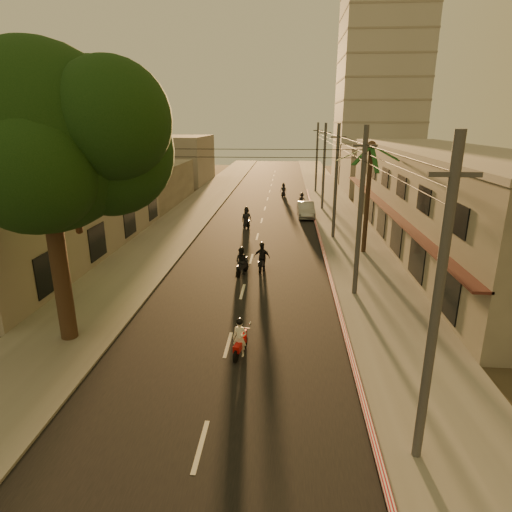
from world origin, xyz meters
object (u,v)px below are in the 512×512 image
Objects in this scene: broadleaf_tree at (53,140)px; parked_car at (306,210)px; palm_tree at (371,152)px; scooter_far_b at (302,200)px; scooter_far_c at (283,190)px; scooter_mid_a at (242,262)px; scooter_mid_b at (262,258)px; scooter_far_a at (246,218)px; scooter_red at (240,339)px.

broadleaf_tree is 2.63× the size of parked_car.
palm_tree is 14.11m from parked_car.
broadleaf_tree reaches higher than scooter_far_b.
scooter_far_c is (-6.09, 24.01, -6.37)m from palm_tree.
palm_tree is at bearing -86.32° from scooter_far_b.
scooter_mid_a reaches higher than scooter_far_c.
broadleaf_tree reaches higher than scooter_mid_b.
palm_tree is 4.30× the size of scooter_far_a.
scooter_mid_a is 12.37m from scooter_far_a.
scooter_mid_a is 0.95× the size of scooter_mid_b.
scooter_far_a reaches higher than parked_car.
palm_tree is (14.61, 13.86, -1.33)m from broadleaf_tree.
parked_car is 12.23m from scooter_far_c.
scooter_mid_b is (0.26, 10.51, 0.10)m from scooter_red.
scooter_far_a is (5.42, 20.99, -7.61)m from broadleaf_tree.
parked_car is (-3.73, 12.02, -6.40)m from palm_tree.
broadleaf_tree is 29.11m from parked_car.
scooter_mid_a is at bearing -107.13° from parked_car.
scooter_far_c is at bearing 77.32° from broadleaf_tree.
scooter_far_c is at bearing 60.13° from scooter_far_a.
scooter_far_c is (3.11, 16.88, -0.09)m from scooter_far_a.
scooter_far_b is at bearing 87.98° from scooter_mid_b.
scooter_mid_a is 0.95× the size of scooter_far_a.
scooter_mid_b is 28.33m from scooter_far_c.
scooter_red is 1.04× the size of scooter_far_b.
scooter_far_c reaches higher than scooter_far_b.
scooter_mid_a is 1.49m from scooter_mid_b.
scooter_far_a is at bearing 142.19° from palm_tree.
broadleaf_tree is 13.15m from scooter_mid_a.
scooter_mid_b reaches higher than scooter_red.
scooter_far_b is (10.65, 31.28, -7.74)m from broadleaf_tree.
broadleaf_tree is 20.18m from palm_tree.
scooter_far_a is at bearing 106.50° from scooter_mid_b.
scooter_mid_a is 1.11× the size of scooter_far_b.
broadleaf_tree is 39.57m from scooter_far_c.
palm_tree is 5.02× the size of scooter_far_b.
scooter_far_b is at bearing 95.54° from scooter_red.
broadleaf_tree is 7.41× the size of scooter_far_b.
broadleaf_tree is at bearing -123.91° from scooter_far_a.
scooter_mid_a reaches higher than parked_car.
palm_tree is at bearing -67.70° from scooter_far_c.
palm_tree is 11.67m from scooter_mid_a.
scooter_mid_b is (-7.13, -4.30, -6.31)m from palm_tree.
scooter_far_a is at bearing 110.16° from scooter_mid_a.
scooter_red is 32.42m from scooter_far_b.
scooter_red is at bearing -83.85° from scooter_far_c.
scooter_far_a is (-2.06, 11.44, 0.03)m from scooter_mid_b.
scooter_mid_b is at bearing -148.90° from palm_tree.
scooter_far_a is (-1.80, 21.95, 0.12)m from scooter_red.
scooter_mid_a is (-0.93, 9.61, 0.08)m from scooter_red.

